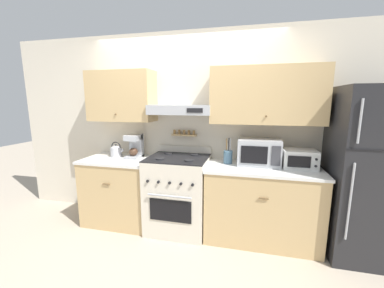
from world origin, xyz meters
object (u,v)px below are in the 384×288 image
Objects in this scene: toaster_oven at (299,159)px; coffee_maker at (135,146)px; microwave at (259,152)px; stove_range at (178,193)px; tea_kettle at (116,151)px; utensil_crock at (228,156)px; refrigerator at (365,174)px.

coffee_maker is at bearing 179.09° from toaster_oven.
microwave reaches higher than coffee_maker.
coffee_maker is at bearing 168.37° from stove_range.
microwave is (1.90, 0.02, 0.07)m from tea_kettle.
utensil_crock reaches higher than stove_range.
toaster_oven is at bearing 168.46° from refrigerator.
utensil_crock is at bearing -1.42° from coffee_maker.
microwave is 1.34× the size of toaster_oven.
coffee_maker is 0.85× the size of toaster_oven.
stove_range is 0.80m from utensil_crock.
refrigerator is at bearing -11.54° from toaster_oven.
utensil_crock is at bearing 9.55° from stove_range.
stove_range is 3.36× the size of coffee_maker.
refrigerator is at bearing -0.71° from stove_range.
refrigerator is (2.05, -0.03, 0.42)m from stove_range.
coffee_maker is (-0.65, 0.13, 0.57)m from stove_range.
utensil_crock is 0.82m from toaster_oven.
toaster_oven is (-0.62, 0.13, 0.10)m from refrigerator.
stove_range is 2.14× the size of microwave.
refrigerator is at bearing -3.39° from coffee_maker.
utensil_crock is at bearing 0.00° from tea_kettle.
utensil_crock is (1.27, -0.03, -0.07)m from coffee_maker.
microwave is at bearing 177.52° from toaster_oven.
stove_range is 3.34× the size of utensil_crock.
refrigerator is at bearing -2.48° from tea_kettle.
refrigerator reaches higher than stove_range.
microwave is 0.45m from toaster_oven.
refrigerator reaches higher than toaster_oven.
utensil_crock is at bearing 179.88° from toaster_oven.
toaster_oven is (2.35, -0.00, 0.02)m from tea_kettle.
refrigerator is 3.68× the size of microwave.
tea_kettle is 0.57× the size of toaster_oven.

